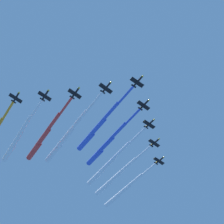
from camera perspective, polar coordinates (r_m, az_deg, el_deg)
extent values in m
cylinder|color=black|center=(189.53, 4.37, 5.16)|extent=(9.09, 2.38, 1.32)
cone|color=#EAB70C|center=(187.09, 5.27, 6.17)|extent=(1.44, 1.40, 1.26)
cylinder|color=black|center=(191.92, 3.54, 4.24)|extent=(0.71, 1.06, 0.99)
ellipsoid|color=black|center=(188.96, 4.74, 5.63)|extent=(1.99, 1.11, 0.84)
cube|color=black|center=(189.75, 4.27, 5.05)|extent=(3.65, 8.47, 2.07)
cube|color=#EAB70C|center=(190.68, 5.21, 4.42)|extent=(2.37, 0.97, 0.26)
cube|color=#EAB70C|center=(189.02, 3.33, 5.71)|extent=(2.37, 0.97, 0.26)
cube|color=black|center=(191.42, 3.71, 4.43)|extent=(1.46, 3.25, 0.83)
cube|color=#EAB70C|center=(192.22, 3.75, 4.58)|extent=(1.46, 0.71, 1.88)
cylinder|color=blue|center=(196.25, 2.17, 2.70)|extent=(18.29, 3.83, 1.68)
cylinder|color=blue|center=(205.22, -0.37, -0.03)|extent=(18.39, 4.66, 2.53)
cylinder|color=blue|center=(215.11, -2.54, -2.62)|extent=(18.49, 5.50, 3.37)
cylinder|color=blue|center=(225.69, -4.50, -4.98)|extent=(18.59, 6.34, 4.21)
cylinder|color=black|center=(200.75, 5.46, 1.21)|extent=(9.10, 2.39, 1.34)
cone|color=#EAB70C|center=(198.15, 6.32, 2.11)|extent=(1.44, 1.42, 1.27)
cylinder|color=black|center=(203.29, 4.67, 0.39)|extent=(0.71, 1.07, 1.01)
ellipsoid|color=black|center=(200.10, 5.81, 1.64)|extent=(1.99, 1.12, 0.85)
cube|color=black|center=(201.00, 5.37, 1.11)|extent=(3.64, 8.43, 2.25)
cube|color=#EAB70C|center=(202.05, 6.24, 0.52)|extent=(2.37, 0.97, 0.27)
cube|color=#EAB70C|center=(200.13, 4.49, 1.73)|extent=(2.37, 0.97, 0.27)
cube|color=black|center=(202.77, 4.83, 0.56)|extent=(1.46, 3.23, 0.90)
cube|color=#EAB70C|center=(203.53, 4.87, 0.71)|extent=(1.46, 0.75, 1.87)
cylinder|color=blue|center=(207.74, 3.38, -0.94)|extent=(17.81, 3.79, 1.71)
cylinder|color=blue|center=(216.82, 0.99, -3.31)|extent=(17.91, 4.63, 2.56)
cylinder|color=blue|center=(226.75, -1.07, -5.57)|extent=(18.01, 5.48, 3.41)
cylinder|color=blue|center=(237.26, -2.95, -7.64)|extent=(18.11, 6.33, 4.27)
cylinder|color=black|center=(189.43, -0.99, 4.15)|extent=(9.10, 2.45, 1.36)
cone|color=#EAB70C|center=(186.68, -0.17, 5.14)|extent=(1.45, 1.44, 1.29)
cylinder|color=black|center=(192.11, -1.75, 3.24)|extent=(0.72, 1.09, 1.02)
ellipsoid|color=black|center=(188.73, -0.64, 4.60)|extent=(2.00, 1.14, 0.86)
cube|color=black|center=(189.69, -1.08, 4.03)|extent=(3.67, 8.38, 2.44)
cube|color=#EAB70C|center=(190.22, -0.14, 3.38)|extent=(2.37, 0.98, 0.29)
cube|color=#EAB70C|center=(189.35, -2.03, 4.71)|extent=(2.37, 0.98, 0.29)
cube|color=black|center=(191.55, -1.59, 3.42)|extent=(1.47, 3.22, 0.98)
cube|color=#EAB70C|center=(192.33, -1.52, 3.57)|extent=(1.47, 0.80, 1.86)
cylinder|color=white|center=(197.63, -3.17, 1.51)|extent=(21.00, 4.28, 1.73)
cylinder|color=white|center=(209.10, -5.77, -1.52)|extent=(21.10, 5.14, 2.60)
cylinder|color=white|center=(221.53, -7.94, -4.32)|extent=(21.21, 6.00, 3.46)
cylinder|color=white|center=(234.73, -9.88, -6.81)|extent=(21.31, 6.86, 4.33)
cylinder|color=black|center=(213.91, 6.39, -2.01)|extent=(9.09, 2.35, 1.33)
cone|color=#EAB70C|center=(211.16, 7.21, -1.21)|extent=(1.44, 1.41, 1.27)
cylinder|color=black|center=(216.56, 5.64, -2.75)|extent=(0.71, 1.06, 1.00)
ellipsoid|color=black|center=(213.19, 6.73, -1.63)|extent=(1.99, 1.11, 0.84)
cube|color=black|center=(214.16, 6.31, -2.11)|extent=(3.61, 8.44, 2.17)
cube|color=#EAB70C|center=(215.40, 7.12, -2.63)|extent=(2.37, 0.96, 0.27)
cube|color=#EAB70C|center=(213.10, 5.49, -1.55)|extent=(2.37, 0.96, 0.27)
cube|color=black|center=(216.01, 5.80, -2.60)|extent=(1.45, 3.23, 0.87)
cube|color=#EAB70C|center=(216.75, 5.83, -2.44)|extent=(1.46, 0.73, 1.87)
cylinder|color=white|center=(222.03, 4.21, -4.15)|extent=(21.02, 4.07, 1.70)
cylinder|color=white|center=(233.26, 1.56, -6.62)|extent=(21.12, 4.91, 2.55)
cylinder|color=white|center=(245.51, -0.73, -8.93)|extent=(21.21, 5.76, 3.39)
cylinder|color=white|center=(258.48, -2.81, -11.00)|extent=(21.31, 6.60, 4.24)
cylinder|color=black|center=(191.41, -6.29, 3.20)|extent=(9.09, 2.34, 1.34)
cone|color=#EAB70C|center=(188.35, -5.57, 4.19)|extent=(1.43, 1.41, 1.27)
cylinder|color=black|center=(194.37, -6.94, 2.31)|extent=(0.71, 1.07, 1.00)
ellipsoid|color=black|center=(190.57, -5.97, 3.66)|extent=(1.99, 1.11, 0.85)
cube|color=black|center=(191.70, -6.37, 3.09)|extent=(3.60, 8.42, 2.23)
cube|color=#EAB70C|center=(192.04, -5.40, 2.48)|extent=(2.36, 0.96, 0.27)
cube|color=#EAB70C|center=(191.56, -7.33, 3.73)|extent=(2.36, 0.96, 0.27)
cube|color=black|center=(193.76, -6.81, 2.49)|extent=(1.44, 3.23, 0.90)
cube|color=#EAB70C|center=(194.50, -6.72, 2.64)|extent=(1.46, 0.74, 1.87)
cylinder|color=red|center=(199.67, -8.02, 0.82)|extent=(18.39, 3.74, 1.71)
cylinder|color=red|center=(210.41, -10.01, -1.80)|extent=(18.48, 4.59, 2.56)
cylinder|color=red|center=(221.82, -11.65, -4.25)|extent=(18.58, 5.44, 3.41)
cylinder|color=red|center=(233.75, -13.14, -6.46)|extent=(18.67, 6.29, 4.26)
cylinder|color=black|center=(226.55, 7.26, -5.20)|extent=(9.10, 2.52, 1.32)
cone|color=#EAB70C|center=(223.74, 8.07, -4.50)|extent=(1.46, 1.42, 1.26)
cylinder|color=black|center=(229.26, 6.52, -5.85)|extent=(0.73, 1.06, 0.99)
ellipsoid|color=black|center=(225.79, 7.59, -4.85)|extent=(2.00, 1.14, 0.84)
cube|color=black|center=(226.82, 7.18, -5.28)|extent=(3.77, 8.50, 2.05)
cube|color=#EAB70C|center=(228.29, 7.94, -5.77)|extent=(2.37, 1.01, 0.26)
cube|color=#EAB70C|center=(225.51, 6.41, -4.77)|extent=(2.37, 1.01, 0.26)
cube|color=black|center=(228.70, 6.67, -5.72)|extent=(1.51, 3.26, 0.83)
cube|color=#EAB70C|center=(229.40, 6.70, -5.56)|extent=(1.46, 0.73, 1.88)
cylinder|color=white|center=(234.48, 5.19, -7.01)|extent=(19.71, 4.30, 1.68)
cylinder|color=white|center=(245.06, 2.70, -9.07)|extent=(19.82, 5.13, 2.52)
cylinder|color=white|center=(256.57, 0.53, -11.02)|extent=(19.93, 5.97, 3.37)
cylinder|color=white|center=(268.69, -1.47, -12.78)|extent=(20.05, 6.80, 4.21)
cylinder|color=black|center=(196.91, -11.31, 2.77)|extent=(9.09, 2.33, 1.34)
cone|color=#EAB70C|center=(193.63, -10.71, 3.72)|extent=(1.43, 1.41, 1.27)
cylinder|color=black|center=(200.07, -11.86, 1.90)|extent=(0.71, 1.06, 1.00)
ellipsoid|color=black|center=(195.97, -11.03, 3.21)|extent=(1.99, 1.11, 0.85)
cube|color=black|center=(197.23, -11.38, 2.66)|extent=(3.59, 8.42, 2.21)
cube|color=#EAB70C|center=(197.30, -10.43, 2.07)|extent=(2.36, 0.95, 0.27)
cube|color=#EAB70C|center=(197.34, -12.32, 3.28)|extent=(2.36, 0.95, 0.27)
cube|color=black|center=(199.42, -11.75, 2.08)|extent=(1.44, 3.23, 0.89)
cube|color=#EAB70C|center=(200.13, -11.65, 2.23)|extent=(1.46, 0.74, 1.87)
cylinder|color=white|center=(205.78, -12.79, 0.44)|extent=(18.66, 3.76, 1.70)
cylinder|color=white|center=(217.29, -14.50, -2.11)|extent=(18.75, 4.61, 2.55)
cylinder|color=white|center=(229.36, -15.90, -4.50)|extent=(18.85, 5.45, 3.41)
cylinder|color=white|center=(241.91, -17.15, -6.64)|extent=(18.94, 6.30, 4.26)
cylinder|color=black|center=(239.42, 8.06, -8.19)|extent=(9.09, 2.41, 1.33)
cone|color=#EAB70C|center=(236.48, 8.82, -7.55)|extent=(1.44, 1.41, 1.26)
cylinder|color=black|center=(242.25, 7.36, -8.77)|extent=(0.72, 1.06, 1.00)
ellipsoid|color=black|center=(238.59, 8.37, -7.86)|extent=(1.99, 1.12, 0.84)
cube|color=black|center=(239.70, 7.98, -8.26)|extent=(3.67, 8.45, 2.15)
cube|color=#EAB70C|center=(241.25, 8.71, -8.70)|extent=(2.37, 0.98, 0.26)
cube|color=#EAB70C|center=(238.31, 7.25, -7.80)|extent=(2.37, 0.98, 0.26)
cube|color=black|center=(241.67, 7.50, -8.65)|extent=(1.47, 3.24, 0.86)
cube|color=#EAB70C|center=(242.34, 7.53, -8.50)|extent=(1.46, 0.74, 1.87)
cylinder|color=white|center=(247.45, 6.15, -9.78)|extent=(18.87, 3.95, 1.69)
cylinder|color=white|center=(257.87, 3.87, -11.56)|extent=(18.97, 4.79, 2.54)
cylinder|color=white|center=(269.12, 1.88, -13.26)|extent=(19.08, 5.63, 3.39)
cylinder|color=white|center=(280.89, 0.03, -14.80)|extent=(19.18, 6.47, 4.24)
cylinder|color=black|center=(203.94, -16.02, 2.37)|extent=(9.10, 2.52, 1.34)
cone|color=#EAB70C|center=(200.49, -15.49, 3.27)|extent=(1.46, 1.43, 1.27)
cylinder|color=black|center=(207.25, -16.50, 1.55)|extent=(0.73, 1.07, 1.00)
ellipsoid|color=black|center=(202.92, -15.76, 2.79)|extent=(2.00, 1.15, 0.85)
cube|color=black|center=(204.28, -16.08, 2.26)|extent=(3.76, 8.46, 2.21)
cube|color=#EAB70C|center=(204.15, -15.17, 1.68)|extent=(2.37, 1.00, 0.27)
cube|color=#EAB70C|center=(204.58, -16.97, 2.87)|extent=(2.37, 1.00, 0.27)
cube|color=black|center=(206.57, -16.41, 1.71)|extent=(1.51, 3.24, 0.89)
cube|color=#EAB70C|center=(207.25, -16.30, 1.86)|extent=(1.47, 0.77, 1.87)
cylinder|color=orange|center=(213.83, -17.39, 0.03)|extent=(20.60, 4.42, 1.70)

